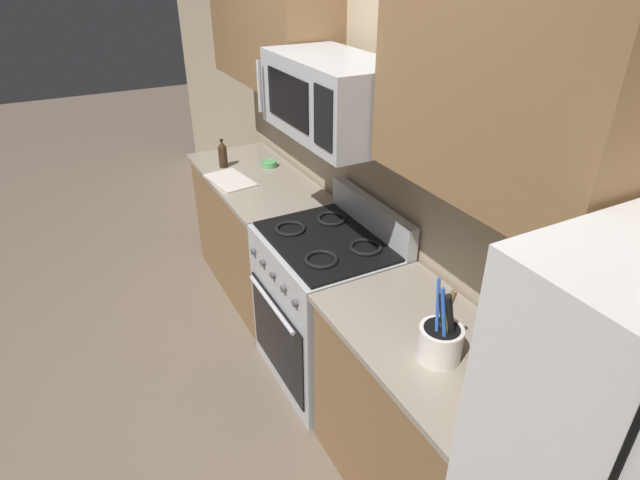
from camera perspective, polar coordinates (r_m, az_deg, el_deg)
name	(u,v)px	position (r m, az deg, el deg)	size (l,w,h in m)	color
ground_plane	(232,404)	(3.16, -9.68, -17.33)	(16.00, 16.00, 0.00)	#6B5B4C
wall_back	(390,161)	(2.79, 7.72, 8.63)	(8.00, 0.10, 2.60)	tan
counter_left	(259,234)	(3.82, -6.69, 0.70)	(1.29, 0.62, 0.91)	olive
range_oven	(327,307)	(3.01, 0.72, -7.39)	(0.76, 0.66, 1.09)	#B2B5BA
counter_right	(421,417)	(2.48, 11.03, -18.57)	(1.00, 0.62, 0.91)	olive
microwave	(333,97)	(2.50, 1.46, 15.43)	(0.78, 0.44, 0.36)	#B2B5BA
upper_cabinets_left	(270,26)	(3.44, -5.53, 22.38)	(1.28, 0.34, 0.70)	olive
upper_cabinets_right	(503,95)	(1.84, 19.45, 14.77)	(0.99, 0.34, 0.70)	olive
utensil_crock	(441,340)	(2.03, 13.09, -10.68)	(0.17, 0.17, 0.35)	white
cutting_board	(230,180)	(3.55, -9.83, 6.46)	(0.37, 0.22, 0.02)	silver
bottle_soy	(223,154)	(3.78, -10.63, 9.21)	(0.06, 0.06, 0.20)	#382314
bottle_oil	(478,384)	(1.89, 17.00, -14.90)	(0.06, 0.06, 0.20)	gold
prep_bowl	(269,164)	(3.76, -5.59, 8.35)	(0.11, 0.11, 0.04)	#59AD66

